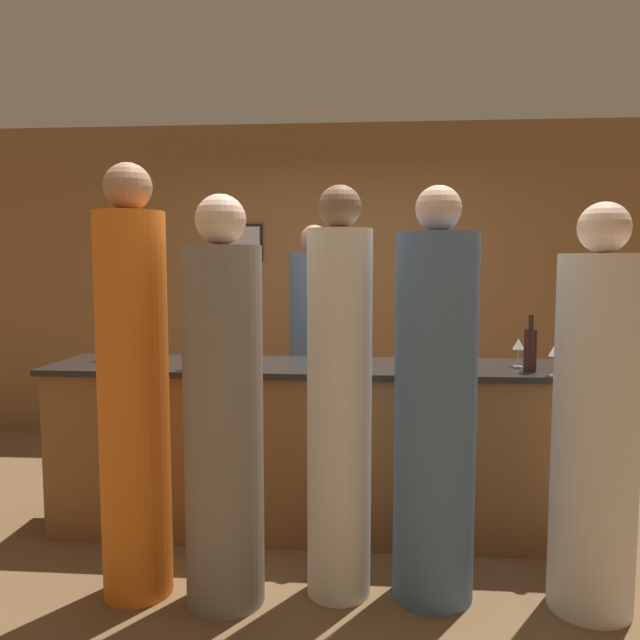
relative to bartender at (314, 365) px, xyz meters
name	(u,v)px	position (x,y,z in m)	size (l,w,h in m)	color
ground_plane	(329,529)	(0.16, -0.76, -0.85)	(14.00, 14.00, 0.00)	brown
back_wall	(344,282)	(0.15, 1.32, 0.55)	(8.00, 0.08, 2.80)	olive
bar_counter	(329,447)	(0.16, -0.76, -0.36)	(3.25, 0.64, 0.99)	brown
bartender	(314,365)	(0.00, 0.00, 0.00)	(0.35, 0.35, 1.83)	#4C6B93
guest_0	(596,426)	(1.40, -1.51, 0.00)	(0.37, 0.37, 1.84)	silver
guest_1	(224,417)	(-0.27, -1.58, 0.02)	(0.36, 0.36, 1.88)	gray
guest_2	(134,396)	(-0.71, -1.54, 0.10)	(0.32, 0.32, 2.02)	orange
guest_3	(435,411)	(0.69, -1.46, 0.04)	(0.38, 0.38, 1.92)	#4C6B93
guest_4	(339,406)	(0.25, -1.46, 0.06)	(0.30, 0.30, 1.93)	silver
wine_bottle_0	(470,349)	(0.94, -0.88, 0.25)	(0.07, 0.07, 0.29)	black
wine_bottle_1	(194,349)	(-0.58, -0.96, 0.25)	(0.08, 0.08, 0.29)	black
wine_bottle_2	(530,349)	(1.25, -0.90, 0.26)	(0.07, 0.07, 0.31)	black
wine_glass_0	(556,351)	(1.35, -1.03, 0.27)	(0.07, 0.07, 0.17)	silver
wine_glass_1	(443,350)	(0.78, -0.94, 0.25)	(0.07, 0.07, 0.16)	silver
wine_glass_2	(518,345)	(1.22, -0.76, 0.26)	(0.07, 0.07, 0.16)	silver
wine_glass_3	(250,348)	(-0.27, -0.97, 0.26)	(0.08, 0.08, 0.16)	silver
wine_glass_4	(207,340)	(-0.56, -0.77, 0.27)	(0.07, 0.07, 0.18)	silver
wine_glass_5	(334,348)	(0.20, -1.03, 0.27)	(0.08, 0.08, 0.17)	silver
wine_glass_6	(101,341)	(-1.21, -0.75, 0.25)	(0.07, 0.07, 0.16)	silver
wine_glass_7	(577,345)	(1.52, -0.83, 0.27)	(0.08, 0.08, 0.18)	silver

